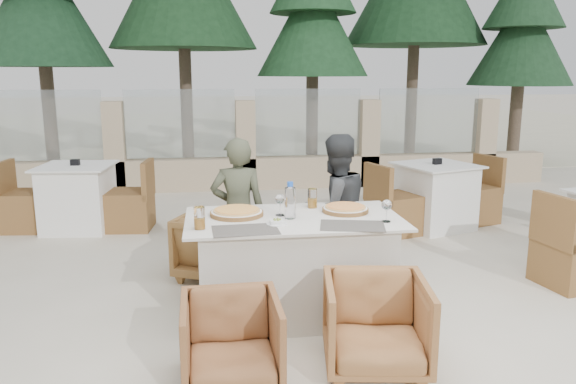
{
  "coord_description": "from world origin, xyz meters",
  "views": [
    {
      "loc": [
        -0.56,
        -4.02,
        1.83
      ],
      "look_at": [
        0.05,
        0.28,
        0.9
      ],
      "focal_mm": 35.0,
      "sensor_mm": 36.0,
      "label": 1
    }
  ],
  "objects": [
    {
      "name": "diner_left",
      "position": [
        -0.33,
        0.7,
        0.65
      ],
      "size": [
        0.48,
        0.33,
        1.29
      ],
      "primitive_type": "imported",
      "rotation": [
        0.0,
        0.0,
        3.1
      ],
      "color": "#494D38",
      "rests_on": "ground"
    },
    {
      "name": "placemat_near_right",
      "position": [
        0.42,
        -0.31,
        0.77
      ],
      "size": [
        0.5,
        0.39,
        0.0
      ],
      "primitive_type": "cube",
      "rotation": [
        0.0,
        0.0,
        -0.22
      ],
      "color": "#544F48",
      "rests_on": "dining_table"
    },
    {
      "name": "pizza_right",
      "position": [
        0.47,
        0.1,
        0.79
      ],
      "size": [
        0.36,
        0.36,
        0.05
      ],
      "primitive_type": "cylinder",
      "rotation": [
        0.0,
        0.0,
        0.01
      ],
      "color": "#E05A1E",
      "rests_on": "dining_table"
    },
    {
      "name": "diner_right",
      "position": [
        0.49,
        0.56,
        0.66
      ],
      "size": [
        0.78,
        0.69,
        1.33
      ],
      "primitive_type": "imported",
      "rotation": [
        0.0,
        0.0,
        3.49
      ],
      "color": "#343739",
      "rests_on": "ground"
    },
    {
      "name": "armchair_far_left",
      "position": [
        -0.52,
        0.89,
        0.3
      ],
      "size": [
        0.85,
        0.86,
        0.6
      ],
      "primitive_type": "imported",
      "rotation": [
        0.0,
        0.0,
        2.71
      ],
      "color": "olive",
      "rests_on": "ground"
    },
    {
      "name": "water_bottle",
      "position": [
        0.02,
        -0.04,
        0.91
      ],
      "size": [
        0.09,
        0.09,
        0.28
      ],
      "primitive_type": "cylinder",
      "rotation": [
        0.0,
        0.0,
        0.06
      ],
      "color": "#C0DAFD",
      "rests_on": "dining_table"
    },
    {
      "name": "ground",
      "position": [
        0.0,
        0.0,
        0.0
      ],
      "size": [
        80.0,
        80.0,
        0.0
      ],
      "primitive_type": "plane",
      "color": "beige",
      "rests_on": "ground"
    },
    {
      "name": "pine_far_right",
      "position": [
        5.5,
        6.5,
        2.25
      ],
      "size": [
        1.98,
        1.98,
        4.5
      ],
      "primitive_type": "cone",
      "color": "#1D4124",
      "rests_on": "ground"
    },
    {
      "name": "placemat_near_left",
      "position": [
        -0.33,
        -0.32,
        0.77
      ],
      "size": [
        0.46,
        0.32,
        0.0
      ],
      "primitive_type": "cube",
      "rotation": [
        0.0,
        0.0,
        0.04
      ],
      "color": "#554F49",
      "rests_on": "dining_table"
    },
    {
      "name": "pizza_left",
      "position": [
        -0.37,
        0.1,
        0.8
      ],
      "size": [
        0.46,
        0.46,
        0.05
      ],
      "primitive_type": "cylinder",
      "rotation": [
        0.0,
        0.0,
        0.16
      ],
      "color": "orange",
      "rests_on": "dining_table"
    },
    {
      "name": "sand_patch",
      "position": [
        0.0,
        14.0,
        0.01
      ],
      "size": [
        30.0,
        16.0,
        0.01
      ],
      "primitive_type": "cube",
      "color": "beige",
      "rests_on": "ground"
    },
    {
      "name": "pine_centre",
      "position": [
        1.5,
        7.2,
        2.5
      ],
      "size": [
        2.2,
        2.2,
        5.0
      ],
      "primitive_type": "cone",
      "color": "#214D28",
      "rests_on": "ground"
    },
    {
      "name": "beer_glass_right",
      "position": [
        0.24,
        0.27,
        0.85
      ],
      "size": [
        0.1,
        0.1,
        0.15
      ],
      "primitive_type": "cylinder",
      "rotation": [
        0.0,
        0.0,
        0.43
      ],
      "color": "orange",
      "rests_on": "dining_table"
    },
    {
      "name": "armchair_near_right",
      "position": [
        0.43,
        -0.89,
        0.29
      ],
      "size": [
        0.72,
        0.74,
        0.59
      ],
      "primitive_type": "imported",
      "rotation": [
        0.0,
        0.0,
        -0.15
      ],
      "color": "#9A6538",
      "rests_on": "ground"
    },
    {
      "name": "beer_glass_left",
      "position": [
        -0.64,
        -0.24,
        0.85
      ],
      "size": [
        0.09,
        0.09,
        0.15
      ],
      "primitive_type": "cylinder",
      "rotation": [
        0.0,
        0.0,
        0.15
      ],
      "color": "orange",
      "rests_on": "dining_table"
    },
    {
      "name": "wine_glass_corner",
      "position": [
        0.69,
        -0.23,
        0.86
      ],
      "size": [
        0.1,
        0.1,
        0.18
      ],
      "primitive_type": null,
      "rotation": [
        0.0,
        0.0,
        0.38
      ],
      "color": "silver",
      "rests_on": "dining_table"
    },
    {
      "name": "armchair_far_right",
      "position": [
        0.39,
        0.81,
        0.29
      ],
      "size": [
        0.77,
        0.79,
        0.57
      ],
      "primitive_type": "imported",
      "rotation": [
        0.0,
        0.0,
        3.45
      ],
      "color": "brown",
      "rests_on": "ground"
    },
    {
      "name": "perimeter_wall_far",
      "position": [
        0.0,
        4.8,
        0.8
      ],
      "size": [
        10.0,
        0.34,
        1.6
      ],
      "primitive_type": null,
      "color": "#C5AD8A",
      "rests_on": "ground"
    },
    {
      "name": "bg_table_b",
      "position": [
        2.08,
        2.19,
        0.39
      ],
      "size": [
        1.81,
        1.29,
        0.77
      ],
      "primitive_type": null,
      "rotation": [
        0.0,
        0.0,
        0.32
      ],
      "color": "white",
      "rests_on": "ground"
    },
    {
      "name": "armchair_near_left",
      "position": [
        -0.47,
        -0.94,
        0.27
      ],
      "size": [
        0.59,
        0.61,
        0.54
      ],
      "primitive_type": "imported",
      "rotation": [
        0.0,
        0.0,
        0.02
      ],
      "color": "brown",
      "rests_on": "ground"
    },
    {
      "name": "pine_far_left",
      "position": [
        -3.5,
        7.0,
        2.75
      ],
      "size": [
        2.42,
        2.42,
        5.5
      ],
      "primitive_type": "cone",
      "color": "#1B3F24",
      "rests_on": "ground"
    },
    {
      "name": "dining_table",
      "position": [
        0.05,
        -0.02,
        0.39
      ],
      "size": [
        1.6,
        0.9,
        0.77
      ],
      "primitive_type": null,
      "color": "beige",
      "rests_on": "ground"
    },
    {
      "name": "wine_glass_centre",
      "position": [
        -0.05,
        0.05,
        0.86
      ],
      "size": [
        0.08,
        0.08,
        0.18
      ],
      "primitive_type": null,
      "rotation": [
        0.0,
        0.0,
        -0.08
      ],
      "color": "white",
      "rests_on": "dining_table"
    },
    {
      "name": "olive_dish",
      "position": [
        -0.1,
        -0.2,
        0.79
      ],
      "size": [
        0.13,
        0.13,
        0.04
      ],
      "primitive_type": null,
      "rotation": [
        0.0,
        0.0,
        0.18
      ],
      "color": "white",
      "rests_on": "dining_table"
    },
    {
      "name": "bg_table_a",
      "position": [
        -2.12,
        2.7,
        0.39
      ],
      "size": [
        1.72,
        0.99,
        0.77
      ],
      "primitive_type": null,
      "rotation": [
        0.0,
        0.0,
        -0.1
      ],
      "color": "white",
      "rests_on": "ground"
    }
  ]
}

